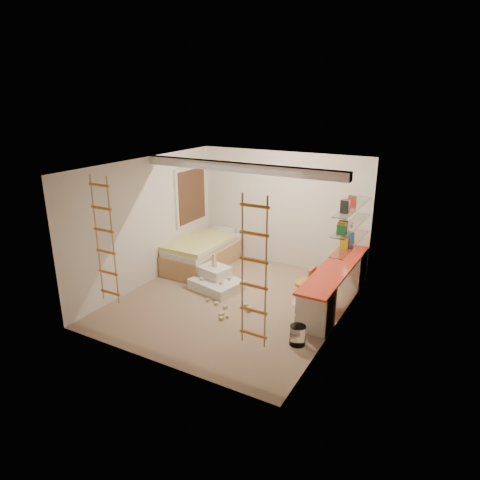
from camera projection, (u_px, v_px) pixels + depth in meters
The scene contains 15 objects.
floor at pixel (232, 301), 8.19m from camera, with size 4.50×4.50×0.00m, color #977C61.
ceiling_beam at pixel (240, 167), 7.63m from camera, with size 4.00×0.18×0.16m, color white.
window_frame at pixel (191, 196), 9.84m from camera, with size 0.06×1.15×1.35m, color white.
window_blind at pixel (192, 196), 9.82m from camera, with size 0.02×1.00×1.20m, color #4C2D1E.
rope_ladder_left at pixel (105, 241), 6.88m from camera, with size 0.41×0.04×2.13m, color orange, non-canonical shape.
rope_ladder_right at pixel (254, 273), 5.63m from camera, with size 0.41×0.04×2.13m, color orange, non-canonical shape.
waste_bin at pixel (298, 335), 6.72m from camera, with size 0.26×0.26×0.32m, color white.
desk at pixel (335, 284), 7.98m from camera, with size 0.56×2.80×0.75m.
shelves at pixel (352, 225), 7.78m from camera, with size 0.25×1.80×0.71m.
bed at pixel (203, 252), 9.78m from camera, with size 1.02×2.00×0.69m.
task_lamp at pixel (350, 232), 8.56m from camera, with size 0.14×0.36×0.57m.
swivel_chair at pixel (306, 292), 7.90m from camera, with size 0.48×0.48×0.80m.
play_platform at pixel (216, 281), 8.68m from camera, with size 1.09×0.93×0.42m.
toy_blocks at pixel (222, 292), 8.12m from camera, with size 1.32×1.25×0.69m.
books at pixel (352, 220), 7.75m from camera, with size 0.14×0.64×0.92m.
Camera 1 is at (3.71, -6.38, 3.74)m, focal length 32.00 mm.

